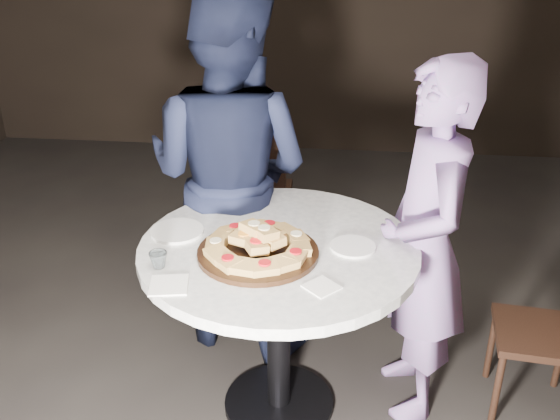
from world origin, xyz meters
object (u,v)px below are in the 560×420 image
Objects in this scene: table at (279,278)px; diner_teal at (424,247)px; focaccia_pile at (259,243)px; chair_far at (246,192)px; water_glass at (158,260)px; diner_navy at (229,175)px; serving_board at (258,253)px.

diner_teal reaches higher than table.
chair_far is (-0.23, 1.15, -0.31)m from focaccia_pile.
table is 0.24m from focaccia_pile.
diner_teal is (0.66, 0.23, -0.10)m from focaccia_pile.
diner_teal is at bearing 19.39° from water_glass.
focaccia_pile reaches higher than water_glass.
water_glass is 1.08m from diner_teal.
table is at bearing 105.51° from chair_far.
water_glass is 0.04× the size of diner_teal.
focaccia_pile is at bearing -126.70° from table.
chair_far is at bearing -144.50° from diner_teal.
water_glass is 0.80m from diner_navy.
serving_board is 0.70m from diner_navy.
chair_far reaches higher than table.
chair_far reaches higher than focaccia_pile.
serving_board is 0.46× the size of chair_far.
diner_navy is at bearing 89.48° from chair_far.
chair_far is (-0.30, 1.06, -0.10)m from table.
serving_board is at bearing 126.82° from diner_navy.
diner_navy is at bearing 81.06° from water_glass.
diner_navy reaches higher than serving_board.
focaccia_pile is (-0.07, -0.09, 0.21)m from table.
diner_navy is (-0.00, -0.49, 0.31)m from chair_far.
focaccia_pile is at bearing 14.16° from serving_board.
serving_board is 1.20m from chair_far.
table is 0.64× the size of diner_navy.
serving_board is (-0.07, -0.09, 0.17)m from table.
serving_board is 0.30× the size of diner_teal.
chair_far is at bearing 105.94° from table.
water_glass is at bearing -79.28° from diner_teal.
table is 2.72× the size of focaccia_pile.
diner_teal is at bearing 18.99° from serving_board.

